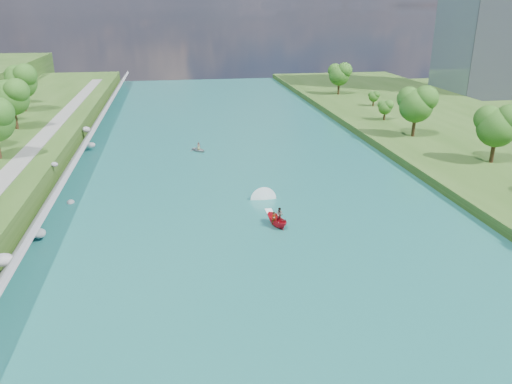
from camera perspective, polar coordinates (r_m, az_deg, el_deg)
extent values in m
plane|color=#2D5119|center=(52.08, 2.29, -8.51)|extent=(260.00, 260.00, 0.00)
cube|color=#175859|center=(69.93, -1.00, -0.61)|extent=(55.00, 240.00, 0.10)
cube|color=slate|center=(70.58, -22.25, -0.48)|extent=(3.54, 236.00, 4.05)
ellipsoid|color=gray|center=(53.71, -26.91, -6.93)|extent=(1.89, 1.70, 1.18)
ellipsoid|color=gray|center=(62.11, -23.51, -4.35)|extent=(1.39, 1.64, 1.03)
ellipsoid|color=gray|center=(72.47, -20.43, -1.14)|extent=(1.04, 1.27, 0.82)
ellipsoid|color=gray|center=(78.61, -22.04, 2.94)|extent=(0.97, 0.84, 0.72)
ellipsoid|color=gray|center=(86.73, -20.03, 3.51)|extent=(1.05, 0.85, 0.60)
ellipsoid|color=gray|center=(97.48, -18.32, 5.11)|extent=(1.45, 1.75, 1.00)
ellipsoid|color=gray|center=(104.35, -18.84, 6.78)|extent=(1.61, 1.34, 1.15)
ellipsoid|color=#245316|center=(103.75, -26.09, 9.45)|extent=(6.56, 6.56, 10.94)
ellipsoid|color=#245316|center=(121.08, -25.27, 11.13)|extent=(7.16, 7.16, 11.93)
ellipsoid|color=#245316|center=(131.73, -25.61, 10.90)|extent=(5.00, 5.00, 8.33)
ellipsoid|color=#245316|center=(87.91, 25.80, 6.50)|extent=(6.61, 6.61, 11.02)
ellipsoid|color=#245316|center=(100.82, 17.81, 9.25)|extent=(6.84, 6.84, 11.41)
ellipsoid|color=#245316|center=(114.46, 14.53, 9.25)|extent=(3.16, 3.16, 5.26)
ellipsoid|color=#245316|center=(130.52, 13.31, 10.50)|extent=(2.66, 2.66, 4.44)
ellipsoid|color=#245316|center=(146.07, 9.49, 12.95)|extent=(6.20, 6.20, 10.33)
imported|color=#B30E1C|center=(60.65, 2.36, -3.25)|extent=(2.54, 3.99, 1.44)
imported|color=#66605B|center=(60.04, 2.07, -3.03)|extent=(0.69, 0.54, 1.66)
imported|color=#66605B|center=(60.99, 2.73, -2.59)|extent=(1.07, 0.99, 1.78)
cube|color=white|center=(63.62, 1.81, -2.75)|extent=(0.90, 5.00, 0.06)
imported|color=gray|center=(92.69, -6.56, 4.86)|extent=(3.69, 3.89, 0.66)
imported|color=#66605B|center=(92.53, -6.58, 5.22)|extent=(0.76, 0.57, 1.39)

